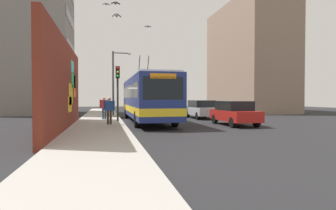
{
  "coord_description": "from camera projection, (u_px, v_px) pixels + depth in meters",
  "views": [
    {
      "loc": [
        -20.72,
        1.23,
        1.78
      ],
      "look_at": [
        -0.87,
        -3.22,
        1.27
      ],
      "focal_mm": 30.16,
      "sensor_mm": 36.0,
      "label": 1
    }
  ],
  "objects": [
    {
      "name": "traffic_light",
      "position": [
        118.0,
        84.0,
        19.67
      ],
      "size": [
        0.49,
        0.28,
        3.87
      ],
      "color": "#2D382D",
      "rests_on": "sidewalk_slab"
    },
    {
      "name": "parked_car_red",
      "position": [
        234.0,
        113.0,
        18.37
      ],
      "size": [
        4.26,
        1.8,
        1.58
      ],
      "color": "#B21E19",
      "rests_on": "ground_plane"
    },
    {
      "name": "street_lamp",
      "position": [
        115.0,
        78.0,
        26.8
      ],
      "size": [
        0.44,
        1.8,
        6.07
      ],
      "color": "#4C4C51",
      "rests_on": "sidewalk_slab"
    },
    {
      "name": "city_bus",
      "position": [
        147.0,
        97.0,
        20.89
      ],
      "size": [
        12.24,
        2.62,
        5.09
      ],
      "color": "navy",
      "rests_on": "ground_plane"
    },
    {
      "name": "ground_plane",
      "position": [
        122.0,
        122.0,
        20.52
      ],
      "size": [
        80.0,
        80.0,
        0.0
      ],
      "primitive_type": "plane",
      "color": "#232326"
    },
    {
      "name": "sidewalk_slab",
      "position": [
        100.0,
        122.0,
        20.17
      ],
      "size": [
        48.0,
        3.2,
        0.15
      ],
      "primitive_type": "cube",
      "color": "#ADA8A0",
      "rests_on": "ground_plane"
    },
    {
      "name": "pedestrian_midblock",
      "position": [
        104.0,
        106.0,
        21.6
      ],
      "size": [
        0.23,
        0.69,
        1.72
      ],
      "color": "#2D3F59",
      "rests_on": "sidewalk_slab"
    },
    {
      "name": "flying_pigeons",
      "position": [
        123.0,
        10.0,
        18.88
      ],
      "size": [
        7.71,
        3.92,
        2.89
      ],
      "color": "slate"
    },
    {
      "name": "pedestrian_at_curb",
      "position": [
        109.0,
        108.0,
        17.44
      ],
      "size": [
        0.23,
        0.68,
        1.68
      ],
      "color": "#3F3326",
      "rests_on": "sidewalk_slab"
    },
    {
      "name": "parked_car_silver",
      "position": [
        201.0,
        109.0,
        24.63
      ],
      "size": [
        4.4,
        1.87,
        1.58
      ],
      "color": "#B7B7BC",
      "rests_on": "ground_plane"
    },
    {
      "name": "building_far_right",
      "position": [
        248.0,
        59.0,
        36.72
      ],
      "size": [
        13.96,
        6.1,
        13.81
      ],
      "color": "gray",
      "rests_on": "ground_plane"
    },
    {
      "name": "graffiti_wall",
      "position": [
        65.0,
        86.0,
        15.24
      ],
      "size": [
        12.77,
        0.32,
        4.84
      ],
      "color": "maroon",
      "rests_on": "ground_plane"
    },
    {
      "name": "building_far_left",
      "position": [
        31.0,
        26.0,
        31.35
      ],
      "size": [
        8.9,
        8.35,
        19.63
      ],
      "color": "gray",
      "rests_on": "ground_plane"
    }
  ]
}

